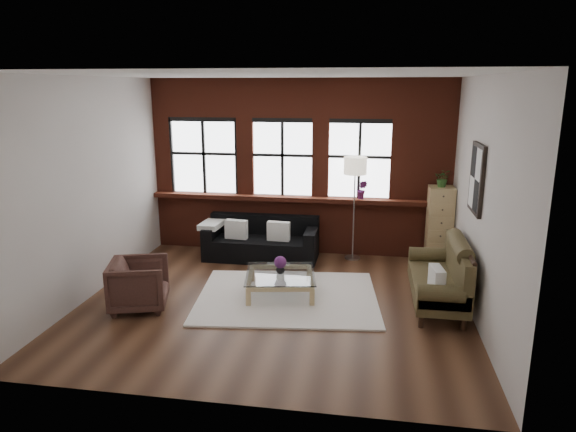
# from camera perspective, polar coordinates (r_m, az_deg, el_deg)

# --- Properties ---
(floor) EXTENTS (5.50, 5.50, 0.00)m
(floor) POSITION_cam_1_polar(r_m,az_deg,el_deg) (7.58, -1.49, -9.54)
(floor) COLOR #412517
(floor) RESTS_ON ground
(ceiling) EXTENTS (5.50, 5.50, 0.00)m
(ceiling) POSITION_cam_1_polar(r_m,az_deg,el_deg) (6.94, -1.67, 15.43)
(ceiling) COLOR white
(ceiling) RESTS_ON ground
(wall_back) EXTENTS (5.50, 0.00, 5.50)m
(wall_back) POSITION_cam_1_polar(r_m,az_deg,el_deg) (9.51, 1.25, 5.44)
(wall_back) COLOR beige
(wall_back) RESTS_ON ground
(wall_front) EXTENTS (5.50, 0.00, 5.50)m
(wall_front) POSITION_cam_1_polar(r_m,az_deg,el_deg) (4.73, -7.24, -3.79)
(wall_front) COLOR beige
(wall_front) RESTS_ON ground
(wall_left) EXTENTS (0.00, 5.00, 5.00)m
(wall_left) POSITION_cam_1_polar(r_m,az_deg,el_deg) (8.06, -21.19, 2.87)
(wall_left) COLOR beige
(wall_left) RESTS_ON ground
(wall_right) EXTENTS (0.00, 5.00, 5.00)m
(wall_right) POSITION_cam_1_polar(r_m,az_deg,el_deg) (7.11, 20.75, 1.50)
(wall_right) COLOR beige
(wall_right) RESTS_ON ground
(brick_backwall) EXTENTS (5.50, 0.12, 3.20)m
(brick_backwall) POSITION_cam_1_polar(r_m,az_deg,el_deg) (9.45, 1.19, 5.38)
(brick_backwall) COLOR maroon
(brick_backwall) RESTS_ON floor
(sill_ledge) EXTENTS (5.50, 0.30, 0.08)m
(sill_ledge) POSITION_cam_1_polar(r_m,az_deg,el_deg) (9.47, 1.10, 1.95)
(sill_ledge) COLOR maroon
(sill_ledge) RESTS_ON brick_backwall
(window_left) EXTENTS (1.38, 0.10, 1.50)m
(window_left) POSITION_cam_1_polar(r_m,az_deg,el_deg) (9.85, -9.28, 6.44)
(window_left) COLOR black
(window_left) RESTS_ON brick_backwall
(window_mid) EXTENTS (1.38, 0.10, 1.50)m
(window_mid) POSITION_cam_1_polar(r_m,az_deg,el_deg) (9.49, -0.60, 6.33)
(window_mid) COLOR black
(window_mid) RESTS_ON brick_backwall
(window_right) EXTENTS (1.38, 0.10, 1.50)m
(window_right) POSITION_cam_1_polar(r_m,az_deg,el_deg) (9.35, 7.93, 6.08)
(window_right) COLOR black
(window_right) RESTS_ON brick_backwall
(wall_poster) EXTENTS (0.05, 0.74, 0.94)m
(wall_poster) POSITION_cam_1_polar(r_m,az_deg,el_deg) (7.35, 20.25, 3.92)
(wall_poster) COLOR black
(wall_poster) RESTS_ON wall_right
(shag_rug) EXTENTS (2.84, 2.34, 0.03)m
(shag_rug) POSITION_cam_1_polar(r_m,az_deg,el_deg) (7.71, -0.06, -8.98)
(shag_rug) COLOR white
(shag_rug) RESTS_ON floor
(dark_sofa) EXTENTS (2.03, 0.82, 0.73)m
(dark_sofa) POSITION_cam_1_polar(r_m,az_deg,el_deg) (9.31, -2.99, -2.56)
(dark_sofa) COLOR black
(dark_sofa) RESTS_ON floor
(pillow_a) EXTENTS (0.41, 0.18, 0.34)m
(pillow_a) POSITION_cam_1_polar(r_m,az_deg,el_deg) (9.27, -5.76, -1.48)
(pillow_a) COLOR white
(pillow_a) RESTS_ON dark_sofa
(pillow_b) EXTENTS (0.41, 0.17, 0.34)m
(pillow_b) POSITION_cam_1_polar(r_m,az_deg,el_deg) (9.10, -1.06, -1.70)
(pillow_b) COLOR white
(pillow_b) RESTS_ON dark_sofa
(vintage_settee) EXTENTS (0.79, 1.78, 0.95)m
(vintage_settee) POSITION_cam_1_polar(r_m,az_deg,el_deg) (7.61, 16.27, -6.17)
(vintage_settee) COLOR #453A1F
(vintage_settee) RESTS_ON floor
(pillow_settee) EXTENTS (0.19, 0.40, 0.34)m
(pillow_settee) POSITION_cam_1_polar(r_m,az_deg,el_deg) (7.06, 16.19, -6.83)
(pillow_settee) COLOR white
(pillow_settee) RESTS_ON vintage_settee
(armchair) EXTENTS (0.96, 0.95, 0.71)m
(armchair) POSITION_cam_1_polar(r_m,az_deg,el_deg) (7.56, -16.21, -7.30)
(armchair) COLOR #3D241E
(armchair) RESTS_ON floor
(coffee_table) EXTENTS (1.18, 1.18, 0.35)m
(coffee_table) POSITION_cam_1_polar(r_m,az_deg,el_deg) (7.79, -0.85, -7.57)
(coffee_table) COLOR tan
(coffee_table) RESTS_ON shag_rug
(vase) EXTENTS (0.14, 0.14, 0.14)m
(vase) POSITION_cam_1_polar(r_m,az_deg,el_deg) (7.70, -0.86, -5.91)
(vase) COLOR #B2B2B2
(vase) RESTS_ON coffee_table
(flowers) EXTENTS (0.18, 0.18, 0.18)m
(flowers) POSITION_cam_1_polar(r_m,az_deg,el_deg) (7.66, -0.86, -5.16)
(flowers) COLOR #602266
(flowers) RESTS_ON vase
(drawer_chest) EXTENTS (0.43, 0.43, 1.39)m
(drawer_chest) POSITION_cam_1_polar(r_m,az_deg,el_deg) (9.28, 16.46, -1.09)
(drawer_chest) COLOR tan
(drawer_chest) RESTS_ON floor
(potted_plant_top) EXTENTS (0.32, 0.29, 0.30)m
(potted_plant_top) POSITION_cam_1_polar(r_m,az_deg,el_deg) (9.11, 16.83, 4.04)
(potted_plant_top) COLOR #2D5923
(potted_plant_top) RESTS_ON drawer_chest
(floor_lamp) EXTENTS (0.40, 0.40, 2.01)m
(floor_lamp) POSITION_cam_1_polar(r_m,az_deg,el_deg) (9.19, 7.35, 1.23)
(floor_lamp) COLOR #A5A5A8
(floor_lamp) RESTS_ON floor
(sill_plant) EXTENTS (0.21, 0.19, 0.34)m
(sill_plant) POSITION_cam_1_polar(r_m,az_deg,el_deg) (9.31, 8.22, 2.92)
(sill_plant) COLOR #602266
(sill_plant) RESTS_ON sill_ledge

